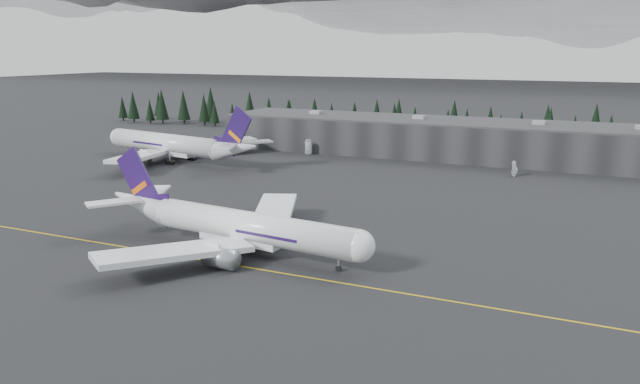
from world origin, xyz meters
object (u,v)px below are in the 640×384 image
at_px(terminal, 446,138).
at_px(jet_parked, 177,145).
at_px(gse_vehicle_b, 514,174).
at_px(gse_vehicle_a, 309,152).
at_px(jet_main, 230,224).

xyz_separation_m(terminal, jet_parked, (-77.77, -48.49, -0.68)).
bearing_deg(gse_vehicle_b, terminal, -156.24).
bearing_deg(terminal, jet_parked, -148.06).
bearing_deg(terminal, gse_vehicle_b, -45.27).
relative_size(terminal, gse_vehicle_a, 29.28).
bearing_deg(jet_main, jet_parked, 138.73).
distance_m(terminal, jet_main, 120.48).
distance_m(jet_main, gse_vehicle_a, 108.04).
bearing_deg(terminal, jet_main, -95.41).
bearing_deg(gse_vehicle_b, jet_main, -43.38).
bearing_deg(jet_parked, terminal, -137.48).
bearing_deg(gse_vehicle_a, terminal, 20.26).
distance_m(terminal, gse_vehicle_b, 38.60).
distance_m(terminal, gse_vehicle_a, 48.29).
bearing_deg(jet_main, gse_vehicle_a, 113.84).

